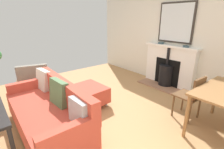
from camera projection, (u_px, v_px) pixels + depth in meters
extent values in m
cube|color=#A87A4C|center=(87.00, 114.00, 3.18)|extent=(5.27, 5.38, 0.01)
cube|color=silver|center=(173.00, 31.00, 4.29)|extent=(0.12, 5.38, 2.85)
cube|color=#93664C|center=(161.00, 87.00, 4.39)|extent=(0.41, 1.29, 0.03)
cube|color=white|center=(169.00, 66.00, 4.41)|extent=(0.18, 1.36, 1.03)
cube|color=black|center=(167.00, 72.00, 4.41)|extent=(0.06, 0.69, 0.70)
cylinder|color=black|center=(166.00, 75.00, 4.42)|extent=(0.36, 0.36, 0.52)
cylinder|color=black|center=(167.00, 65.00, 4.33)|extent=(0.38, 0.38, 0.02)
cylinder|color=black|center=(168.00, 56.00, 4.25)|extent=(0.07, 0.07, 0.46)
cube|color=white|center=(171.00, 46.00, 4.22)|extent=(0.23, 1.44, 0.05)
cube|color=#2D2823|center=(176.00, 23.00, 4.09)|extent=(0.04, 0.92, 0.96)
cube|color=silver|center=(175.00, 23.00, 4.08)|extent=(0.01, 0.84, 0.88)
cylinder|color=#334C56|center=(161.00, 43.00, 4.43)|extent=(0.15, 0.15, 0.04)
torus|color=#334C56|center=(161.00, 42.00, 4.42)|extent=(0.15, 0.15, 0.01)
cylinder|color=#334C56|center=(186.00, 46.00, 3.92)|extent=(0.14, 0.14, 0.04)
torus|color=#334C56|center=(186.00, 46.00, 3.91)|extent=(0.14, 0.14, 0.01)
cylinder|color=#B2B2B7|center=(16.00, 115.00, 3.07)|extent=(0.04, 0.04, 0.10)
cylinder|color=#B2B2B7|center=(50.00, 104.00, 3.43)|extent=(0.04, 0.04, 0.10)
cylinder|color=#B2B2B7|center=(91.00, 149.00, 2.26)|extent=(0.04, 0.04, 0.10)
cube|color=#B74233|center=(46.00, 117.00, 2.59)|extent=(0.79, 1.88, 0.35)
cube|color=#B74233|center=(64.00, 91.00, 2.67)|extent=(0.15, 1.88, 0.36)
cube|color=#B74233|center=(29.00, 85.00, 3.15)|extent=(0.74, 0.13, 0.17)
cube|color=#B74233|center=(69.00, 132.00, 1.86)|extent=(0.74, 0.13, 0.17)
cube|color=beige|center=(43.00, 80.00, 3.15)|extent=(0.20, 0.40, 0.40)
cube|color=#4C6B47|center=(59.00, 93.00, 2.58)|extent=(0.19, 0.42, 0.42)
cube|color=#99999E|center=(79.00, 112.00, 2.11)|extent=(0.15, 0.35, 0.35)
cylinder|color=#B2B2B7|center=(71.00, 102.00, 3.53)|extent=(0.03, 0.03, 0.09)
cylinder|color=#B2B2B7|center=(86.00, 113.00, 3.13)|extent=(0.03, 0.03, 0.09)
cylinder|color=#B2B2B7|center=(91.00, 95.00, 3.85)|extent=(0.03, 0.03, 0.09)
cylinder|color=#B2B2B7|center=(107.00, 104.00, 3.46)|extent=(0.03, 0.03, 0.09)
cube|color=#B74233|center=(88.00, 94.00, 3.43)|extent=(0.68, 0.74, 0.32)
cube|color=brown|center=(46.00, 84.00, 4.18)|extent=(0.05, 0.05, 0.33)
cube|color=brown|center=(24.00, 87.00, 3.98)|extent=(0.05, 0.05, 0.33)
cube|color=brown|center=(48.00, 91.00, 3.77)|extent=(0.05, 0.05, 0.33)
cube|color=brown|center=(23.00, 95.00, 3.57)|extent=(0.05, 0.05, 0.33)
cube|color=slate|center=(34.00, 82.00, 3.82)|extent=(0.72, 0.70, 0.08)
cube|color=slate|center=(33.00, 75.00, 3.52)|extent=(0.61, 0.27, 0.43)
cube|color=brown|center=(49.00, 76.00, 3.91)|extent=(0.18, 0.52, 0.04)
cube|color=brown|center=(18.00, 80.00, 3.66)|extent=(0.18, 0.52, 0.04)
cylinder|color=olive|center=(215.00, 97.00, 3.10)|extent=(0.05, 0.05, 0.70)
cylinder|color=olive|center=(186.00, 117.00, 2.47)|extent=(0.05, 0.05, 0.70)
cylinder|color=brown|center=(183.00, 101.00, 3.24)|extent=(0.03, 0.03, 0.43)
cylinder|color=brown|center=(173.00, 106.00, 3.05)|extent=(0.03, 0.03, 0.43)
cylinder|color=brown|center=(199.00, 107.00, 2.99)|extent=(0.03, 0.03, 0.43)
cylinder|color=brown|center=(190.00, 113.00, 2.81)|extent=(0.03, 0.03, 0.43)
cube|color=brown|center=(188.00, 95.00, 2.95)|extent=(0.42, 0.42, 0.02)
cube|color=brown|center=(199.00, 89.00, 2.76)|extent=(0.36, 0.05, 0.36)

